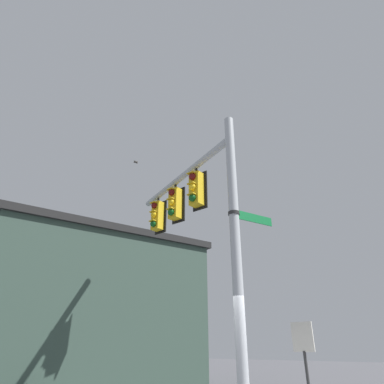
% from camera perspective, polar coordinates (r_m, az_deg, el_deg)
% --- Properties ---
extents(signal_pole, '(0.24, 0.24, 7.25)m').
position_cam_1_polar(signal_pole, '(8.02, 7.39, -9.08)').
color(signal_pole, '#ADB2B7').
rests_on(signal_pole, ground).
extents(mast_arm, '(5.06, 1.86, 0.21)m').
position_cam_1_polar(mast_arm, '(11.16, -1.79, 2.49)').
color(mast_arm, '#ADB2B7').
extents(traffic_light_nearest_pole, '(0.54, 0.49, 1.31)m').
position_cam_1_polar(traffic_light_nearest_pole, '(10.08, 0.68, 0.55)').
color(traffic_light_nearest_pole, black).
extents(traffic_light_mid_inner, '(0.54, 0.49, 1.31)m').
position_cam_1_polar(traffic_light_mid_inner, '(11.12, -2.93, -1.95)').
color(traffic_light_mid_inner, black).
extents(traffic_light_mid_outer, '(0.54, 0.49, 1.31)m').
position_cam_1_polar(traffic_light_mid_outer, '(12.22, -5.90, -4.01)').
color(traffic_light_mid_outer, black).
extents(street_name_sign, '(0.54, 1.31, 0.22)m').
position_cam_1_polar(street_name_sign, '(8.50, 9.06, -4.08)').
color(street_name_sign, '#147238').
extents(bird_flying, '(0.22, 0.32, 0.11)m').
position_cam_1_polar(bird_flying, '(14.33, -9.48, 5.02)').
color(bird_flying, '#4C4742').
extents(storefront_building, '(10.36, 11.04, 6.18)m').
position_cam_1_polar(storefront_building, '(17.40, -18.00, -18.37)').
color(storefront_building, '#33473D').
rests_on(storefront_building, ground).
extents(tree_by_storefront, '(3.36, 3.36, 6.96)m').
position_cam_1_polar(tree_by_storefront, '(18.43, -21.03, -11.46)').
color(tree_by_storefront, '#4C3823').
rests_on(tree_by_storefront, ground).
extents(historical_marker, '(0.60, 0.08, 2.13)m').
position_cam_1_polar(historical_marker, '(10.43, 18.44, -24.09)').
color(historical_marker, '#333333').
rests_on(historical_marker, ground).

